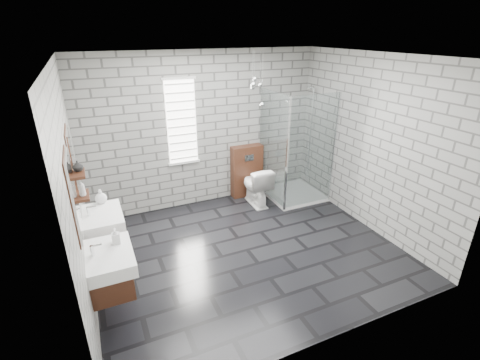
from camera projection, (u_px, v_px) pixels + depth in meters
floor at (247, 250)px, 5.13m from camera, size 4.20×3.60×0.02m
ceiling at (249, 55)px, 4.04m from camera, size 4.20×3.60×0.02m
wall_back at (204, 131)px, 6.10m from camera, size 4.20×0.02×2.70m
wall_front at (336, 231)px, 3.07m from camera, size 4.20×0.02×2.70m
wall_left at (74, 193)px, 3.79m from camera, size 0.02×3.60×2.70m
wall_right at (371, 144)px, 5.37m from camera, size 0.02×3.60×2.70m
vanity_left at (106, 260)px, 3.65m from camera, size 0.47×0.70×1.57m
vanity_right at (100, 220)px, 4.42m from camera, size 0.47×0.70×1.57m
shelf_lower at (82, 196)px, 3.79m from camera, size 0.14×0.30×0.03m
shelf_upper at (78, 174)px, 3.69m from camera, size 0.14×0.30×0.03m
window at (181, 122)px, 5.84m from camera, size 0.56×0.05×1.48m
cistern_panel at (247, 171)px, 6.64m from camera, size 0.60×0.20×1.00m
flush_plate at (249, 158)px, 6.43m from camera, size 0.18×0.01×0.12m
shower_enclosure at (293, 174)px, 6.47m from camera, size 1.00×1.00×2.03m
pendant_cluster at (256, 88)px, 5.72m from camera, size 0.30×0.24×0.92m
toilet at (256, 185)px, 6.35m from camera, size 0.42×0.73×0.73m
soap_bottle_a at (116, 236)px, 3.75m from camera, size 0.09×0.09×0.18m
soap_bottle_b at (101, 196)px, 4.62m from camera, size 0.17×0.17×0.19m
soap_bottle_c at (82, 188)px, 3.72m from camera, size 0.08×0.08×0.18m
vase at (78, 166)px, 3.69m from camera, size 0.12×0.12×0.12m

